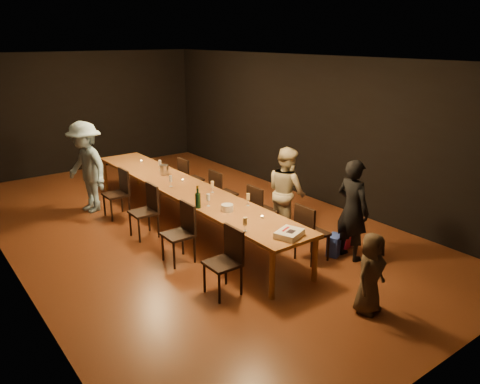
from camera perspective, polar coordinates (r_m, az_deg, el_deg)
ground at (r=8.80m, az=-6.51°, el=-4.04°), size 10.00×10.00×0.00m
room_shell at (r=8.24m, az=-7.04°, el=9.43°), size 6.04×10.04×3.02m
table at (r=8.56m, az=-6.68°, el=0.30°), size 0.90×6.00×0.75m
chair_right_0 at (r=7.35m, az=8.84°, el=-4.89°), size 0.42×0.42×0.93m
chair_right_1 at (r=8.16m, az=2.84°, el=-2.26°), size 0.42×0.42×0.93m
chair_right_2 at (r=9.06m, az=-2.00°, el=-0.11°), size 0.42×0.42×0.93m
chair_right_3 at (r=10.03m, az=-5.94°, el=1.64°), size 0.42×0.42×0.93m
chair_left_0 at (r=6.35m, az=-2.14°, el=-8.61°), size 0.42×0.42×0.93m
chair_left_1 at (r=7.27m, az=-7.58°, el=-5.09°), size 0.42×0.42×0.93m
chair_left_2 at (r=8.27m, az=-11.70°, el=-2.37°), size 0.42×0.42×0.93m
chair_left_3 at (r=9.31m, az=-14.91°, el=-0.23°), size 0.42×0.42×0.93m
woman_birthday at (r=7.43m, az=13.55°, el=-2.13°), size 0.39×0.59×1.61m
woman_tan at (r=8.15m, az=5.71°, el=0.05°), size 0.72×0.85×1.58m
man_blue at (r=9.67m, az=-18.22°, el=2.88°), size 0.88×1.27×1.81m
child at (r=6.16m, az=15.62°, el=-9.52°), size 0.57×0.43×1.07m
gift_bag_red at (r=7.99m, az=12.76°, el=-5.79°), size 0.24×0.17×0.26m
gift_bag_blue at (r=7.70m, az=11.44°, el=-6.36°), size 0.32×0.27×0.34m
birthday_cake at (r=6.44m, az=6.03°, el=-5.07°), size 0.45×0.41×0.09m
plate_stack at (r=7.31m, az=-1.57°, el=-1.94°), size 0.21×0.21×0.11m
champagne_bottle at (r=7.43m, az=-5.17°, el=-0.58°), size 0.10×0.10×0.37m
ice_bucket at (r=9.36m, az=-9.23°, el=2.70°), size 0.18×0.18×0.19m
wineglass_0 at (r=6.55m, az=0.63°, el=-3.97°), size 0.06×0.06×0.21m
wineglass_1 at (r=7.53m, az=1.00°, el=-0.93°), size 0.06×0.06×0.21m
wineglass_2 at (r=7.52m, az=-3.89°, el=-0.98°), size 0.06×0.06×0.21m
wineglass_3 at (r=8.17m, az=-3.39°, el=0.64°), size 0.06×0.06×0.21m
wineglass_4 at (r=8.57m, az=-8.45°, el=1.32°), size 0.06×0.06×0.21m
wineglass_5 at (r=9.69m, az=-9.73°, el=3.26°), size 0.06×0.06×0.21m
tealight_near at (r=7.05m, az=2.71°, el=-3.07°), size 0.05×0.05×0.03m
tealight_mid at (r=8.90m, az=-7.00°, el=1.43°), size 0.05×0.05×0.03m
tealight_far at (r=10.42m, az=-11.94°, el=3.70°), size 0.05×0.05×0.03m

